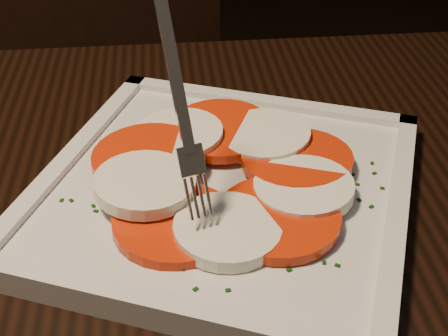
% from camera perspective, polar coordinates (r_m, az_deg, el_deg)
% --- Properties ---
extents(chair, '(0.55, 0.55, 0.93)m').
position_cam_1_polar(chair, '(1.10, -8.24, 6.73)').
color(chair, black).
rests_on(chair, ground).
extents(plate, '(0.36, 0.36, 0.01)m').
position_cam_1_polar(plate, '(0.48, 0.00, -2.18)').
color(plate, silver).
rests_on(plate, table).
extents(caprese_salad, '(0.25, 0.22, 0.02)m').
position_cam_1_polar(caprese_salad, '(0.47, -0.00, -0.51)').
color(caprese_salad, red).
rests_on(caprese_salad, plate).
extents(fork, '(0.05, 0.08, 0.15)m').
position_cam_1_polar(fork, '(0.41, -4.56, 6.91)').
color(fork, white).
rests_on(fork, caprese_salad).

